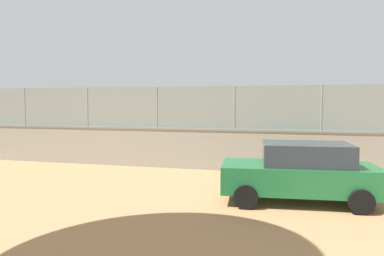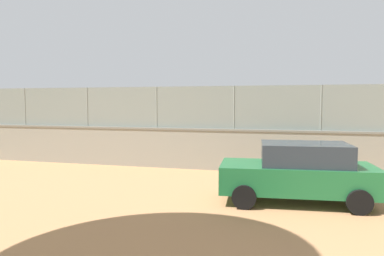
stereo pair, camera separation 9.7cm
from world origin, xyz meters
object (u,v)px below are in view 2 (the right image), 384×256
player_at_service_line (167,140)px  courtside_bench (48,145)px  player_baseline_waiting (97,135)px  player_crossing_court (298,129)px  parked_car_green (299,172)px  sports_ball (101,136)px

player_at_service_line → courtside_bench: bearing=2.0°
player_baseline_waiting → player_crossing_court: bearing=-150.1°
player_baseline_waiting → parked_car_green: (-10.48, 7.89, -0.08)m
player_at_service_line → player_baseline_waiting: bearing=-18.1°
sports_ball → courtside_bench: size_ratio=0.10×
player_crossing_court → sports_ball: (9.76, 7.94, 0.01)m
player_at_service_line → parked_car_green: 8.68m
player_crossing_court → courtside_bench: player_crossing_court is taller
sports_ball → courtside_bench: (2.99, 0.06, -0.54)m
player_baseline_waiting → courtside_bench: 2.56m
player_baseline_waiting → player_at_service_line: size_ratio=1.01×
player_baseline_waiting → parked_car_green: parked_car_green is taller
courtside_bench → parked_car_green: 13.78m
player_at_service_line → player_crossing_court: 10.02m
player_crossing_court → parked_car_green: 14.17m
player_baseline_waiting → player_crossing_court: size_ratio=0.94×
sports_ball → parked_car_green: 11.21m
player_at_service_line → player_crossing_court: player_crossing_court is taller
player_at_service_line → sports_ball: player_at_service_line is taller
player_at_service_line → courtside_bench: (6.44, 0.22, -0.45)m
player_baseline_waiting → player_at_service_line: 4.84m
player_baseline_waiting → player_at_service_line: (-4.60, 1.50, -0.01)m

